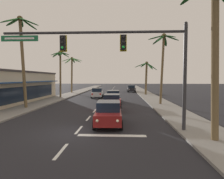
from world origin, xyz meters
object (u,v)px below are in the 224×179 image
at_px(sedan_lead_at_stop_bar, 109,113).
at_px(sedan_oncoming_far, 97,93).
at_px(palm_left_third, 61,62).
at_px(palm_left_farthest, 72,67).
at_px(traffic_signal_mast, 123,52).
at_px(sedan_third_in_queue, 112,102).
at_px(storefront_strip_left, 6,87).
at_px(palm_left_second, 21,43).
at_px(palm_right_third, 146,72).
at_px(palm_right_nearest, 215,24).
at_px(sedan_parked_nearest_kerb, 131,88).
at_px(sedan_fifth_in_queue, 113,97).
at_px(palm_right_second, 163,53).

height_order(sedan_lead_at_stop_bar, sedan_oncoming_far, same).
relative_size(sedan_lead_at_stop_bar, sedan_oncoming_far, 1.00).
xyz_separation_m(palm_left_third, palm_left_farthest, (-0.99, 11.42, -0.20)).
xyz_separation_m(traffic_signal_mast, palm_left_third, (-10.30, 20.11, 1.10)).
xyz_separation_m(sedan_third_in_queue, storefront_strip_left, (-14.47, 5.02, 1.32)).
bearing_deg(palm_left_second, sedan_third_in_queue, -3.69).
bearing_deg(palm_right_third, palm_right_nearest, -90.39).
distance_m(palm_right_third, storefront_strip_left, 24.78).
bearing_deg(traffic_signal_mast, sedan_lead_at_stop_bar, 121.01).
relative_size(sedan_lead_at_stop_bar, palm_left_third, 0.56).
height_order(palm_left_third, storefront_strip_left, palm_left_third).
bearing_deg(sedan_parked_nearest_kerb, palm_left_farthest, -162.60).
distance_m(sedan_fifth_in_queue, palm_right_nearest, 18.07).
xyz_separation_m(sedan_fifth_in_queue, sedan_parked_nearest_kerb, (3.50, 21.41, 0.00)).
distance_m(palm_right_nearest, palm_right_second, 14.42).
relative_size(traffic_signal_mast, sedan_lead_at_stop_bar, 2.59).
relative_size(traffic_signal_mast, palm_right_nearest, 1.33).
xyz_separation_m(palm_left_third, palm_right_nearest, (14.92, -22.01, 0.03)).
distance_m(sedan_third_in_queue, palm_right_second, 9.46).
bearing_deg(palm_right_third, palm_left_farthest, 164.10).
bearing_deg(sedan_third_in_queue, storefront_strip_left, 160.87).
xyz_separation_m(sedan_fifth_in_queue, palm_left_second, (-9.73, -5.70, 6.33)).
xyz_separation_m(palm_right_second, storefront_strip_left, (-20.58, 0.55, -4.36)).
bearing_deg(sedan_third_in_queue, palm_left_farthest, 113.47).
distance_m(palm_left_farthest, palm_right_second, 25.06).
xyz_separation_m(traffic_signal_mast, sedan_third_in_queue, (-1.09, 8.04, -4.10)).
bearing_deg(palm_right_third, sedan_third_in_queue, -107.36).
height_order(sedan_oncoming_far, storefront_strip_left, storefront_strip_left).
relative_size(palm_left_third, storefront_strip_left, 0.37).
bearing_deg(palm_right_third, sedan_oncoming_far, -148.25).
bearing_deg(palm_right_second, palm_left_third, 153.59).
xyz_separation_m(sedan_lead_at_stop_bar, palm_left_third, (-9.28, 18.41, 5.20)).
distance_m(palm_left_second, storefront_strip_left, 8.10).
bearing_deg(sedan_third_in_queue, sedan_parked_nearest_kerb, 83.07).
height_order(palm_left_farthest, palm_right_second, palm_right_second).
height_order(sedan_third_in_queue, palm_right_nearest, palm_right_nearest).
xyz_separation_m(sedan_lead_at_stop_bar, palm_left_second, (-9.92, 6.97, 6.33)).
height_order(traffic_signal_mast, sedan_fifth_in_queue, traffic_signal_mast).
relative_size(palm_left_third, palm_right_nearest, 0.91).
height_order(traffic_signal_mast, palm_right_third, traffic_signal_mast).
xyz_separation_m(sedan_fifth_in_queue, palm_right_nearest, (5.84, -16.27, 5.23)).
bearing_deg(palm_left_farthest, sedan_fifth_in_queue, -59.59).
height_order(palm_left_second, palm_right_third, palm_left_second).
bearing_deg(palm_left_farthest, traffic_signal_mast, -70.30).
xyz_separation_m(traffic_signal_mast, sedan_lead_at_stop_bar, (-1.03, 1.71, -4.10)).
distance_m(sedan_fifth_in_queue, palm_right_third, 14.44).
relative_size(traffic_signal_mast, palm_right_second, 1.31).
relative_size(sedan_oncoming_far, palm_left_second, 0.45).
height_order(sedan_lead_at_stop_bar, palm_left_farthest, palm_left_farthest).
bearing_deg(sedan_parked_nearest_kerb, palm_left_second, -116.02).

